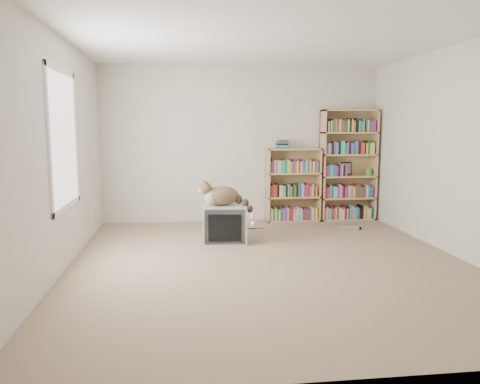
{
  "coord_description": "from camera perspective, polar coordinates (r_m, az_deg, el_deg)",
  "views": [
    {
      "loc": [
        -0.98,
        -5.06,
        1.53
      ],
      "look_at": [
        -0.22,
        1.0,
        0.68
      ],
      "focal_mm": 35.0,
      "sensor_mm": 36.0,
      "label": 1
    }
  ],
  "objects": [
    {
      "name": "bookcase_tall",
      "position": [
        7.94,
        13.0,
        2.86
      ],
      "size": [
        0.91,
        0.3,
        1.81
      ],
      "color": "tan",
      "rests_on": "floor"
    },
    {
      "name": "wall_back",
      "position": [
        7.63,
        0.24,
        5.8
      ],
      "size": [
        4.5,
        0.02,
        2.5
      ],
      "primitive_type": "cube",
      "color": "beige",
      "rests_on": "floor"
    },
    {
      "name": "framed_print",
      "position": [
        8.02,
        12.88,
        2.82
      ],
      "size": [
        0.16,
        0.05,
        0.22
      ],
      "primitive_type": "cube",
      "rotation": [
        -0.17,
        0.0,
        0.0
      ],
      "color": "black",
      "rests_on": "bookcase_tall"
    },
    {
      "name": "green_mug",
      "position": [
        8.05,
        15.39,
        2.38
      ],
      "size": [
        0.1,
        0.1,
        0.11
      ],
      "primitive_type": "cylinder",
      "color": "green",
      "rests_on": "bookcase_tall"
    },
    {
      "name": "dvd_player",
      "position": [
        7.29,
        13.01,
        -4.13
      ],
      "size": [
        0.36,
        0.3,
        0.07
      ],
      "primitive_type": "cube",
      "rotation": [
        0.0,
        0.0,
        -0.26
      ],
      "color": "#A5A5A9",
      "rests_on": "floor"
    },
    {
      "name": "floor_cables",
      "position": [
        7.01,
        3.07,
        -4.68
      ],
      "size": [
        1.2,
        0.7,
        0.01
      ],
      "primitive_type": null,
      "color": "black",
      "rests_on": "floor"
    },
    {
      "name": "ceiling",
      "position": [
        5.25,
        3.95,
        18.54
      ],
      "size": [
        4.5,
        5.0,
        0.02
      ],
      "primitive_type": "cube",
      "color": "white",
      "rests_on": "wall_back"
    },
    {
      "name": "wall_outlet",
      "position": [
        6.73,
        -17.82,
        -2.85
      ],
      "size": [
        0.01,
        0.08,
        0.13
      ],
      "primitive_type": "cube",
      "color": "silver",
      "rests_on": "wall_left"
    },
    {
      "name": "floor",
      "position": [
        5.38,
        3.69,
        -8.64
      ],
      "size": [
        4.5,
        5.0,
        0.01
      ],
      "primitive_type": "cube",
      "color": "#9E876B",
      "rests_on": "ground"
    },
    {
      "name": "wall_right",
      "position": [
        6.01,
        25.44,
        4.47
      ],
      "size": [
        0.02,
        5.0,
        2.5
      ],
      "primitive_type": "cube",
      "color": "beige",
      "rests_on": "floor"
    },
    {
      "name": "bookcase_short",
      "position": [
        7.7,
        6.46,
        0.49
      ],
      "size": [
        0.87,
        0.3,
        1.19
      ],
      "color": "tan",
      "rests_on": "floor"
    },
    {
      "name": "crt_tv",
      "position": [
        6.31,
        -1.85,
        -3.81
      ],
      "size": [
        0.62,
        0.57,
        0.5
      ],
      "rotation": [
        0.0,
        0.0,
        -0.09
      ],
      "color": "#ABABAE",
      "rests_on": "floor"
    },
    {
      "name": "wall_front",
      "position": [
        2.76,
        13.71,
        1.86
      ],
      "size": [
        4.5,
        0.02,
        2.5
      ],
      "primitive_type": "cube",
      "color": "beige",
      "rests_on": "floor"
    },
    {
      "name": "wall_left",
      "position": [
        5.23,
        -21.26,
        4.3
      ],
      "size": [
        0.02,
        5.0,
        2.5
      ],
      "primitive_type": "cube",
      "color": "beige",
      "rests_on": "floor"
    },
    {
      "name": "cat",
      "position": [
        6.18,
        -1.68,
        -0.8
      ],
      "size": [
        0.74,
        0.5,
        0.56
      ],
      "rotation": [
        0.0,
        0.0,
        0.19
      ],
      "color": "#3A2618",
      "rests_on": "crt_tv"
    },
    {
      "name": "book_stack",
      "position": [
        7.57,
        5.19,
        5.82
      ],
      "size": [
        0.19,
        0.25,
        0.13
      ],
      "primitive_type": "cube",
      "color": "red",
      "rests_on": "bookcase_short"
    },
    {
      "name": "window",
      "position": [
        5.41,
        -20.7,
        6.02
      ],
      "size": [
        0.02,
        1.22,
        1.52
      ],
      "primitive_type": "cube",
      "color": "white",
      "rests_on": "wall_left"
    }
  ]
}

